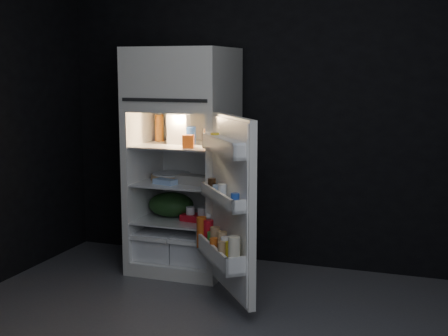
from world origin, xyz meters
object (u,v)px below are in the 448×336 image
at_px(fridge_door, 228,210).
at_px(egg_carton, 196,180).
at_px(milk_jug, 179,129).
at_px(yogurt_tray, 197,218).
at_px(refrigerator, 185,152).

bearing_deg(fridge_door, egg_carton, 130.18).
xyz_separation_m(fridge_door, milk_jug, (-0.65, 0.65, 0.47)).
relative_size(fridge_door, yogurt_tray, 4.87).
height_order(refrigerator, fridge_door, refrigerator).
relative_size(refrigerator, egg_carton, 5.64).
xyz_separation_m(milk_jug, yogurt_tray, (0.19, -0.09, -0.69)).
height_order(milk_jug, egg_carton, milk_jug).
distance_m(egg_carton, yogurt_tray, 0.31).
bearing_deg(milk_jug, egg_carton, -40.17).
distance_m(fridge_door, yogurt_tray, 0.76).
relative_size(egg_carton, yogurt_tray, 1.26).
bearing_deg(yogurt_tray, fridge_door, -42.88).
height_order(fridge_door, egg_carton, fridge_door).
relative_size(refrigerator, fridge_door, 1.46).
bearing_deg(fridge_door, yogurt_tray, 128.92).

